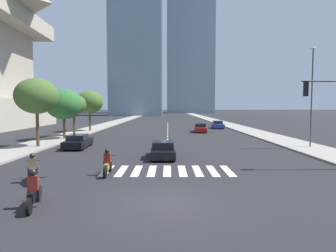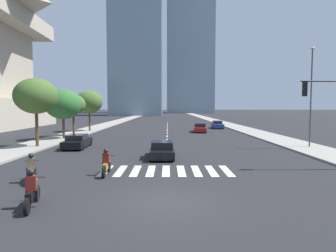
# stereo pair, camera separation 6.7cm
# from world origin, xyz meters

# --- Properties ---
(ground_plane) EXTENTS (800.00, 800.00, 0.00)m
(ground_plane) POSITION_xyz_m (0.00, 0.00, 0.00)
(ground_plane) COLOR #232326
(sidewalk_east) EXTENTS (4.00, 260.00, 0.15)m
(sidewalk_east) POSITION_xyz_m (12.84, 30.00, 0.07)
(sidewalk_east) COLOR gray
(sidewalk_east) RESTS_ON ground
(sidewalk_west) EXTENTS (4.00, 260.00, 0.15)m
(sidewalk_west) POSITION_xyz_m (-12.84, 30.00, 0.07)
(sidewalk_west) COLOR gray
(sidewalk_west) RESTS_ON ground
(crosswalk_near) EXTENTS (7.65, 2.96, 0.01)m
(crosswalk_near) POSITION_xyz_m (0.00, 5.53, 0.00)
(crosswalk_near) COLOR silver
(crosswalk_near) RESTS_ON ground
(lane_divider_center) EXTENTS (0.14, 50.00, 0.01)m
(lane_divider_center) POSITION_xyz_m (0.00, 33.53, 0.00)
(lane_divider_center) COLOR silver
(lane_divider_center) RESTS_ON ground
(motorcycle_lead) EXTENTS (0.70, 2.12, 1.49)m
(motorcycle_lead) POSITION_xyz_m (-3.32, 4.54, 0.58)
(motorcycle_lead) COLOR black
(motorcycle_lead) RESTS_ON ground
(motorcycle_trailing) EXTENTS (1.08, 1.96, 1.49)m
(motorcycle_trailing) POSITION_xyz_m (-6.75, 2.98, 0.58)
(motorcycle_trailing) COLOR black
(motorcycle_trailing) RESTS_ON ground
(motorcycle_third) EXTENTS (0.80, 2.11, 1.49)m
(motorcycle_third) POSITION_xyz_m (-5.00, -0.61, 0.58)
(motorcycle_third) COLOR black
(motorcycle_third) RESTS_ON ground
(sedan_blue_0) EXTENTS (1.90, 4.75, 1.35)m
(sedan_blue_0) POSITION_xyz_m (8.95, 39.25, 0.62)
(sedan_blue_0) COLOR navy
(sedan_blue_0) RESTS_ON ground
(sedan_red_1) EXTENTS (2.24, 4.93, 1.29)m
(sedan_red_1) POSITION_xyz_m (5.00, 31.84, 0.59)
(sedan_red_1) COLOR maroon
(sedan_red_1) RESTS_ON ground
(sedan_black_2) EXTENTS (2.01, 4.78, 1.27)m
(sedan_black_2) POSITION_xyz_m (-8.28, 14.95, 0.59)
(sedan_black_2) COLOR black
(sedan_black_2) RESTS_ON ground
(sedan_black_3) EXTENTS (1.86, 4.27, 1.25)m
(sedan_black_3) POSITION_xyz_m (-0.33, 9.87, 0.57)
(sedan_black_3) COLOR black
(sedan_black_3) RESTS_ON ground
(street_lamp_east) EXTENTS (0.50, 0.24, 9.04)m
(street_lamp_east) POSITION_xyz_m (13.14, 14.79, 5.29)
(street_lamp_east) COLOR #3F3F42
(street_lamp_east) RESTS_ON sidewalk_east
(street_tree_nearest) EXTENTS (3.85, 3.85, 6.28)m
(street_tree_nearest) POSITION_xyz_m (-12.04, 15.05, 4.78)
(street_tree_nearest) COLOR #4C3823
(street_tree_nearest) RESTS_ON sidewalk_west
(street_tree_second) EXTENTS (4.11, 4.11, 5.72)m
(street_tree_second) POSITION_xyz_m (-12.04, 21.75, 4.12)
(street_tree_second) COLOR #4C3823
(street_tree_second) RESTS_ON sidewalk_west
(street_tree_third) EXTENTS (3.11, 3.11, 5.28)m
(street_tree_third) POSITION_xyz_m (-12.04, 25.26, 4.09)
(street_tree_third) COLOR #4C3823
(street_tree_third) RESTS_ON sidewalk_west
(street_tree_fourth) EXTENTS (4.10, 4.10, 6.18)m
(street_tree_fourth) POSITION_xyz_m (-12.04, 32.64, 4.57)
(street_tree_fourth) COLOR #4C3823
(street_tree_fourth) RESTS_ON sidewalk_west
(office_tower_center_skyline) EXTENTS (29.95, 25.52, 132.85)m
(office_tower_center_skyline) POSITION_xyz_m (14.43, 178.73, 62.19)
(office_tower_center_skyline) COLOR #8C9EB2
(office_tower_center_skyline) RESTS_ON ground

